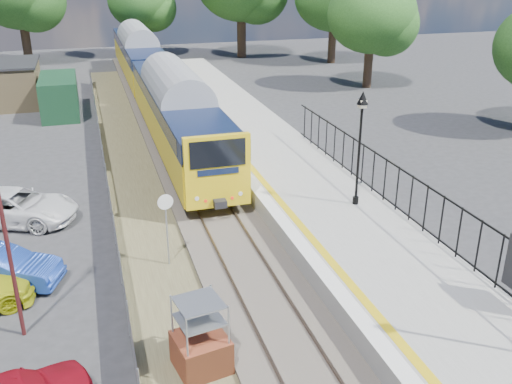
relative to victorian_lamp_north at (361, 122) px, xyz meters
name	(u,v)px	position (x,y,z in m)	size (l,w,h in m)	color
ground	(279,331)	(-5.30, -6.00, -4.30)	(120.00, 120.00, 0.00)	#2D2D30
track_bed	(198,203)	(-5.77, 3.67, -4.21)	(5.90, 80.00, 0.29)	#473F38
platform	(311,198)	(-1.10, 2.00, -3.85)	(5.00, 70.00, 0.90)	gray
platform_edge	(266,194)	(-3.16, 2.00, -3.39)	(0.90, 70.00, 0.01)	silver
victorian_lamp_north	(361,122)	(0.00, 0.00, 0.00)	(0.44, 0.44, 4.60)	black
palisade_fence	(438,216)	(1.25, -3.76, -2.46)	(0.12, 26.00, 2.00)	black
wire_fence	(107,183)	(-9.50, 6.00, -3.70)	(0.06, 52.00, 1.20)	#999EA3
train	(153,75)	(-5.30, 22.05, -1.96)	(2.82, 40.83, 3.51)	gold
brick_plinth	(200,337)	(-7.80, -7.00, -3.27)	(1.54, 1.54, 2.13)	brown
speed_sign	(166,218)	(-7.80, -1.28, -2.43)	(0.55, 0.14, 2.75)	#999EA3
carpark_lamp	(2,217)	(-12.45, -4.05, -0.55)	(0.25, 0.50, 6.52)	#431616
car_white	(15,207)	(-13.29, 4.12, -3.60)	(2.32, 5.03, 1.40)	white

